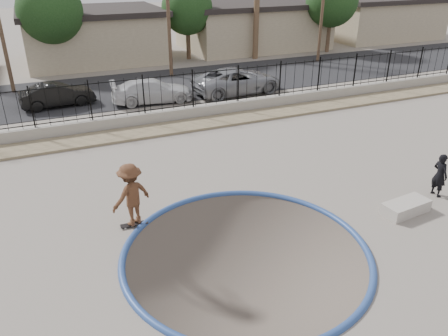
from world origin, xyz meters
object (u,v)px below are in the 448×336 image
at_px(skateboard, 134,224).
at_px(car_b, 57,95).
at_px(car_c, 152,91).
at_px(videographer, 440,175).
at_px(skater, 131,198).
at_px(concrete_ledge, 406,207).
at_px(car_d, 237,81).

height_order(skateboard, car_b, car_b).
xyz_separation_m(skateboard, car_c, (3.82, 12.10, 0.63)).
bearing_deg(videographer, skater, 76.90).
height_order(skater, concrete_ledge, skater).
bearing_deg(car_d, skateboard, 138.20).
bearing_deg(car_d, car_b, 76.46).
bearing_deg(skateboard, concrete_ledge, -14.48).
bearing_deg(videographer, skateboard, 76.90).
distance_m(skateboard, car_c, 12.70).
distance_m(concrete_ledge, car_c, 15.46).
distance_m(skateboard, car_d, 14.84).
bearing_deg(skater, car_b, -108.32).
xyz_separation_m(car_c, car_d, (5.15, -0.30, 0.10)).
bearing_deg(car_c, concrete_ledge, -157.89).
bearing_deg(concrete_ledge, skateboard, 161.76).
relative_size(skater, concrete_ledge, 1.24).
xyz_separation_m(skateboard, concrete_ledge, (8.23, -2.71, 0.14)).
relative_size(skateboard, videographer, 0.55).
height_order(skateboard, car_c, car_c).
height_order(concrete_ledge, car_c, car_c).
bearing_deg(concrete_ledge, videographer, 14.76).
height_order(videographer, concrete_ledge, videographer).
relative_size(car_b, car_c, 0.86).
bearing_deg(concrete_ledge, skater, 161.76).
distance_m(videographer, car_d, 14.07).
bearing_deg(car_c, skateboard, 168.00).
xyz_separation_m(car_b, car_c, (4.96, -1.30, 0.02)).
height_order(videographer, car_d, car_d).
bearing_deg(car_c, car_b, 80.81).
distance_m(car_c, car_d, 5.16).
relative_size(videographer, car_b, 0.40).
relative_size(videographer, car_d, 0.28).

